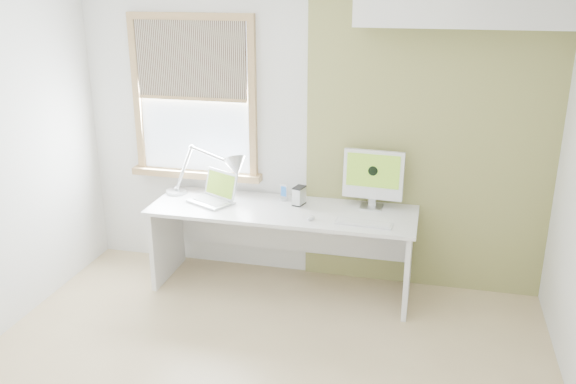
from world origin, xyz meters
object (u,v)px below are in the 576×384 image
(external_drive, at_px, (299,196))
(desk, at_px, (284,228))
(desk_lamp, at_px, (224,170))
(laptop, at_px, (215,194))
(imac, at_px, (373,176))

(external_drive, bearing_deg, desk, -149.02)
(desk_lamp, xyz_separation_m, laptop, (-0.03, -0.17, -0.17))
(desk_lamp, bearing_deg, imac, 0.32)
(desk_lamp, height_order, external_drive, desk_lamp)
(desk, height_order, laptop, laptop)
(desk, xyz_separation_m, imac, (0.71, 0.16, 0.47))
(imac, bearing_deg, external_drive, -171.71)
(desk, xyz_separation_m, external_drive, (0.11, 0.07, 0.27))
(laptop, distance_m, imac, 1.34)
(desk_lamp, distance_m, imac, 1.28)
(imac, bearing_deg, desk_lamp, -179.68)
(laptop, relative_size, imac, 0.90)
(external_drive, bearing_deg, imac, 8.29)
(laptop, relative_size, external_drive, 2.84)
(desk_lamp, height_order, imac, imac)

